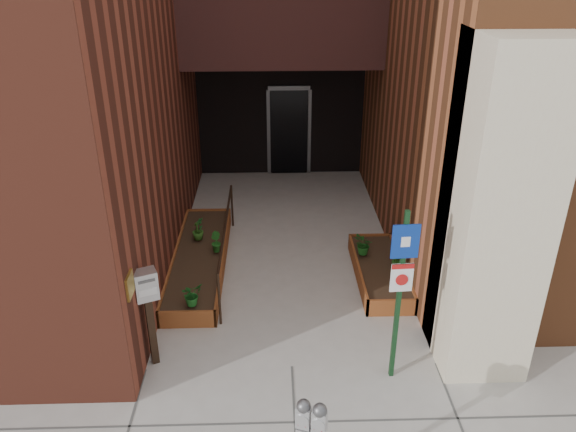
{
  "coord_description": "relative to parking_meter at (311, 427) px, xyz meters",
  "views": [
    {
      "loc": [
        -0.24,
        -6.01,
        5.26
      ],
      "look_at": [
        0.0,
        1.8,
        1.43
      ],
      "focal_mm": 35.0,
      "sensor_mm": 36.0,
      "label": 1
    }
  ],
  "objects": [
    {
      "name": "shrub_right_b",
      "position": [
        1.74,
        3.69,
        -0.56
      ],
      "size": [
        0.22,
        0.22,
        0.38
      ],
      "primitive_type": "imported",
      "rotation": [
        0.0,
        0.0,
        3.0
      ],
      "color": "#27601B",
      "rests_on": "planter_right"
    },
    {
      "name": "shrub_left_d",
      "position": [
        -1.7,
        5.38,
        -0.57
      ],
      "size": [
        0.24,
        0.24,
        0.36
      ],
      "primitive_type": "imported",
      "rotation": [
        0.0,
        0.0,
        5.03
      ],
      "color": "#1B5F21",
      "rests_on": "planter_left"
    },
    {
      "name": "parking_meter",
      "position": [
        0.0,
        0.0,
        0.0
      ],
      "size": [
        0.32,
        0.21,
        1.36
      ],
      "color": "#B5B5B8",
      "rests_on": "ground"
    },
    {
      "name": "planter_left",
      "position": [
        -1.66,
        4.76,
        -0.92
      ],
      "size": [
        0.9,
        3.6,
        0.3
      ],
      "color": "brown",
      "rests_on": "ground"
    },
    {
      "name": "shrub_left_c",
      "position": [
        -1.72,
        5.25,
        -0.57
      ],
      "size": [
        0.29,
        0.29,
        0.37
      ],
      "primitive_type": "imported",
      "rotation": [
        0.0,
        0.0,
        4.08
      ],
      "color": "#295718",
      "rests_on": "planter_left"
    },
    {
      "name": "handrail",
      "position": [
        -1.16,
        4.71,
        -0.31
      ],
      "size": [
        0.04,
        3.34,
        0.9
      ],
      "color": "black",
      "rests_on": "ground"
    },
    {
      "name": "sign_post",
      "position": [
        1.22,
        1.84,
        0.46
      ],
      "size": [
        0.34,
        0.09,
        2.46
      ],
      "color": "#14371A",
      "rests_on": "ground"
    },
    {
      "name": "shrub_right_a",
      "position": [
        1.74,
        4.11,
        -0.59
      ],
      "size": [
        0.19,
        0.19,
        0.34
      ],
      "primitive_type": "imported",
      "rotation": [
        0.0,
        0.0,
        1.56
      ],
      "color": "#235317",
      "rests_on": "planter_right"
    },
    {
      "name": "shrub_left_b",
      "position": [
        -1.36,
        4.79,
        -0.57
      ],
      "size": [
        0.28,
        0.28,
        0.37
      ],
      "primitive_type": "imported",
      "rotation": [
        0.0,
        0.0,
        2.12
      ],
      "color": "#1B5518",
      "rests_on": "planter_left"
    },
    {
      "name": "shrub_left_a",
      "position": [
        -1.58,
        3.16,
        -0.58
      ],
      "size": [
        0.44,
        0.44,
        0.35
      ],
      "primitive_type": "imported",
      "rotation": [
        0.0,
        0.0,
        0.86
      ],
      "color": "#19571B",
      "rests_on": "planter_left"
    },
    {
      "name": "ground",
      "position": [
        -0.11,
        2.06,
        -1.05
      ],
      "size": [
        80.0,
        80.0,
        0.0
      ],
      "primitive_type": "plane",
      "color": "#9E9991",
      "rests_on": "ground"
    },
    {
      "name": "planter_right",
      "position": [
        1.49,
        4.26,
        -0.92
      ],
      "size": [
        0.8,
        2.2,
        0.3
      ],
      "color": "brown",
      "rests_on": "ground"
    },
    {
      "name": "shrub_right_c",
      "position": [
        1.24,
        4.59,
        -0.57
      ],
      "size": [
        0.45,
        0.45,
        0.36
      ],
      "primitive_type": "imported",
      "rotation": [
        0.0,
        0.0,
        4.2
      ],
      "color": "#175117",
      "rests_on": "planter_right"
    },
    {
      "name": "payment_dropbox",
      "position": [
        -2.0,
        2.22,
        0.01
      ],
      "size": [
        0.35,
        0.31,
        1.47
      ],
      "color": "black",
      "rests_on": "ground"
    }
  ]
}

